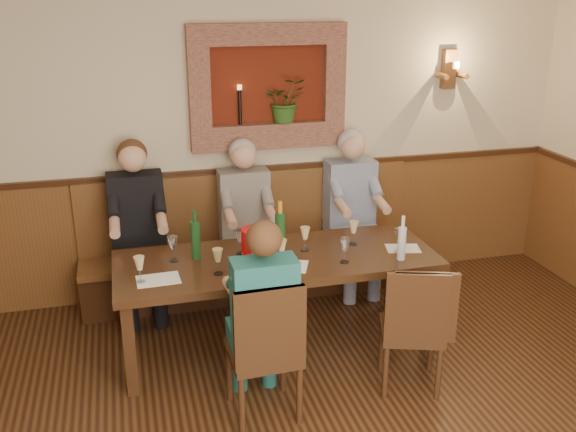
# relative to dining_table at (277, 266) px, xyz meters

# --- Properties ---
(room_shell) EXTENTS (6.04, 6.04, 2.82)m
(room_shell) POSITION_rel_dining_table_xyz_m (0.00, -1.85, 1.21)
(room_shell) COLOR beige
(room_shell) RESTS_ON ground
(wainscoting) EXTENTS (6.02, 6.02, 1.15)m
(wainscoting) POSITION_rel_dining_table_xyz_m (0.00, -1.85, -0.09)
(wainscoting) COLOR brown
(wainscoting) RESTS_ON ground
(wall_niche) EXTENTS (1.36, 0.30, 1.06)m
(wall_niche) POSITION_rel_dining_table_xyz_m (0.24, 1.09, 1.13)
(wall_niche) COLOR #5B1B0D
(wall_niche) RESTS_ON ground
(wall_sconce) EXTENTS (0.25, 0.20, 0.35)m
(wall_sconce) POSITION_rel_dining_table_xyz_m (1.90, 1.08, 1.27)
(wall_sconce) COLOR brown
(wall_sconce) RESTS_ON ground
(dining_table) EXTENTS (2.40, 0.90, 0.75)m
(dining_table) POSITION_rel_dining_table_xyz_m (0.00, 0.00, 0.00)
(dining_table) COLOR #361E10
(dining_table) RESTS_ON ground
(bench) EXTENTS (3.00, 0.45, 1.11)m
(bench) POSITION_rel_dining_table_xyz_m (0.00, 0.94, -0.35)
(bench) COLOR #381E0F
(bench) RESTS_ON ground
(chair_near_left) EXTENTS (0.45, 0.45, 0.99)m
(chair_near_left) POSITION_rel_dining_table_xyz_m (-0.29, -0.82, -0.39)
(chair_near_left) COLOR #361E10
(chair_near_left) RESTS_ON ground
(chair_near_right) EXTENTS (0.52, 0.52, 0.94)m
(chair_near_right) POSITION_rel_dining_table_xyz_m (0.77, -0.76, -0.40)
(chair_near_right) COLOR #361E10
(chair_near_right) RESTS_ON ground
(person_bench_left) EXTENTS (0.45, 0.55, 1.50)m
(person_bench_left) POSITION_rel_dining_table_xyz_m (-0.98, 0.84, -0.05)
(person_bench_left) COLOR black
(person_bench_left) RESTS_ON ground
(person_bench_mid) EXTENTS (0.43, 0.53, 1.45)m
(person_bench_mid) POSITION_rel_dining_table_xyz_m (-0.07, 0.84, -0.07)
(person_bench_mid) COLOR #605A58
(person_bench_mid) RESTS_ON ground
(person_bench_right) EXTENTS (0.44, 0.54, 1.48)m
(person_bench_right) POSITION_rel_dining_table_xyz_m (0.91, 0.84, -0.06)
(person_bench_right) COLOR navy
(person_bench_right) RESTS_ON ground
(person_chair_front) EXTENTS (0.40, 0.49, 1.38)m
(person_chair_front) POSITION_rel_dining_table_xyz_m (-0.29, -0.78, -0.11)
(person_chair_front) COLOR #1A4F5C
(person_chair_front) RESTS_ON ground
(spittoon_bucket) EXTENTS (0.30, 0.30, 0.26)m
(spittoon_bucket) POSITION_rel_dining_table_xyz_m (-0.16, -0.05, 0.20)
(spittoon_bucket) COLOR red
(spittoon_bucket) RESTS_ON dining_table
(wine_bottle_green_a) EXTENTS (0.09, 0.09, 0.42)m
(wine_bottle_green_a) POSITION_rel_dining_table_xyz_m (0.04, 0.05, 0.25)
(wine_bottle_green_a) COLOR #19471E
(wine_bottle_green_a) RESTS_ON dining_table
(wine_bottle_green_b) EXTENTS (0.09, 0.09, 0.38)m
(wine_bottle_green_b) POSITION_rel_dining_table_xyz_m (-0.59, 0.13, 0.23)
(wine_bottle_green_b) COLOR #19471E
(wine_bottle_green_b) RESTS_ON dining_table
(water_bottle) EXTENTS (0.08, 0.08, 0.34)m
(water_bottle) POSITION_rel_dining_table_xyz_m (0.88, -0.28, 0.21)
(water_bottle) COLOR silver
(water_bottle) RESTS_ON dining_table
(tasting_sheet_a) EXTENTS (0.30, 0.22, 0.00)m
(tasting_sheet_a) POSITION_rel_dining_table_xyz_m (-0.89, -0.18, 0.08)
(tasting_sheet_a) COLOR white
(tasting_sheet_a) RESTS_ON dining_table
(tasting_sheet_b) EXTENTS (0.38, 0.33, 0.00)m
(tasting_sheet_b) POSITION_rel_dining_table_xyz_m (0.02, -0.18, 0.08)
(tasting_sheet_b) COLOR white
(tasting_sheet_b) RESTS_ON dining_table
(tasting_sheet_c) EXTENTS (0.29, 0.24, 0.00)m
(tasting_sheet_c) POSITION_rel_dining_table_xyz_m (0.98, -0.09, 0.08)
(tasting_sheet_c) COLOR white
(tasting_sheet_c) RESTS_ON dining_table
(tasting_sheet_d) EXTENTS (0.29, 0.24, 0.00)m
(tasting_sheet_d) POSITION_rel_dining_table_xyz_m (-0.25, -0.28, 0.08)
(tasting_sheet_d) COLOR white
(tasting_sheet_d) RESTS_ON dining_table
(wine_glass_0) EXTENTS (0.08, 0.08, 0.19)m
(wine_glass_0) POSITION_rel_dining_table_xyz_m (0.91, -0.15, 0.17)
(wine_glass_0) COLOR white
(wine_glass_0) RESTS_ON dining_table
(wine_glass_1) EXTENTS (0.08, 0.08, 0.19)m
(wine_glass_1) POSITION_rel_dining_table_xyz_m (-0.25, 0.13, 0.17)
(wine_glass_1) COLOR white
(wine_glass_1) RESTS_ON dining_table
(wine_glass_2) EXTENTS (0.08, 0.08, 0.19)m
(wine_glass_2) POSITION_rel_dining_table_xyz_m (0.46, -0.22, 0.17)
(wine_glass_2) COLOR white
(wine_glass_2) RESTS_ON dining_table
(wine_glass_3) EXTENTS (0.08, 0.08, 0.19)m
(wine_glass_3) POSITION_rel_dining_table_xyz_m (0.64, 0.09, 0.17)
(wine_glass_3) COLOR #D3BD7E
(wine_glass_3) RESTS_ON dining_table
(wine_glass_4) EXTENTS (0.08, 0.08, 0.19)m
(wine_glass_4) POSITION_rel_dining_table_xyz_m (-1.01, -0.19, 0.17)
(wine_glass_4) COLOR #D3BD7E
(wine_glass_4) RESTS_ON dining_table
(wine_glass_5) EXTENTS (0.08, 0.08, 0.19)m
(wine_glass_5) POSITION_rel_dining_table_xyz_m (0.00, -0.13, 0.17)
(wine_glass_5) COLOR #D3BD7E
(wine_glass_5) RESTS_ON dining_table
(wine_glass_6) EXTENTS (0.08, 0.08, 0.19)m
(wine_glass_6) POSITION_rel_dining_table_xyz_m (-0.47, -0.19, 0.17)
(wine_glass_6) COLOR #D3BD7E
(wine_glass_6) RESTS_ON dining_table
(wine_glass_7) EXTENTS (0.08, 0.08, 0.19)m
(wine_glass_7) POSITION_rel_dining_table_xyz_m (-0.75, 0.12, 0.17)
(wine_glass_7) COLOR white
(wine_glass_7) RESTS_ON dining_table
(wine_glass_8) EXTENTS (0.08, 0.08, 0.19)m
(wine_glass_8) POSITION_rel_dining_table_xyz_m (-0.21, -0.25, 0.17)
(wine_glass_8) COLOR #D3BD7E
(wine_glass_8) RESTS_ON dining_table
(wine_glass_9) EXTENTS (0.08, 0.08, 0.19)m
(wine_glass_9) POSITION_rel_dining_table_xyz_m (0.24, 0.07, 0.17)
(wine_glass_9) COLOR #D3BD7E
(wine_glass_9) RESTS_ON dining_table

